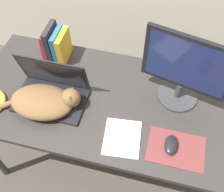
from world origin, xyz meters
The scene contains 8 objects.
desk centered at (0.00, 0.36, 0.65)m, with size 1.42×0.72×0.73m.
laptop centered at (-0.27, 0.31, 0.77)m, with size 0.38×0.24×0.25m.
cat centered at (-0.27, 0.23, 0.78)m, with size 0.44×0.25×0.13m.
external_monitor centered at (0.39, 0.48, 0.95)m, with size 0.44×0.22×0.42m.
mousepad centered at (0.42, 0.16, 0.73)m, with size 0.28×0.19×0.00m.
computer_mouse centered at (0.40, 0.17, 0.75)m, with size 0.06×0.11×0.03m.
book_row centered at (-0.35, 0.60, 0.82)m, with size 0.14×0.16×0.22m.
notepad centered at (0.16, 0.15, 0.73)m, with size 0.20×0.23×0.01m.
Camera 1 is at (0.27, -0.48, 1.97)m, focal length 45.00 mm.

